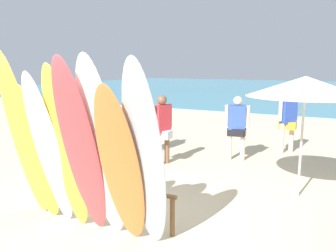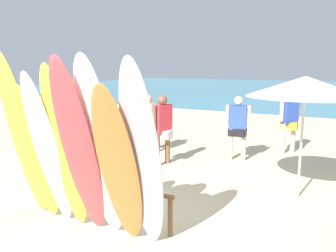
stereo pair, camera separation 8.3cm
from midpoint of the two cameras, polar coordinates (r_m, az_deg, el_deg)
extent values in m
plane|color=beige|center=(18.30, 16.97, 2.41)|extent=(60.00, 60.00, 0.00)
cube|color=teal|center=(36.73, 22.24, 5.82)|extent=(60.00, 40.00, 0.02)
cylinder|color=brown|center=(6.17, -20.23, -9.90)|extent=(0.07, 0.07, 0.57)
cylinder|color=brown|center=(4.80, 0.24, -15.13)|extent=(0.07, 0.07, 0.57)
cylinder|color=brown|center=(5.30, -11.50, -9.52)|extent=(2.50, 0.06, 0.06)
ellipsoid|color=yellow|center=(5.48, -23.77, -1.76)|extent=(0.58, 0.66, 2.58)
ellipsoid|color=yellow|center=(5.30, -21.78, -4.58)|extent=(0.55, 0.59, 2.11)
ellipsoid|color=white|center=(5.04, -20.03, -4.18)|extent=(0.49, 0.70, 2.29)
ellipsoid|color=yellow|center=(4.82, -17.40, -4.03)|extent=(0.50, 0.63, 2.39)
ellipsoid|color=#D13D42|center=(4.55, -15.08, -4.14)|extent=(0.58, 0.84, 2.48)
ellipsoid|color=white|center=(4.44, -11.69, -4.21)|extent=(0.58, 0.69, 2.51)
ellipsoid|color=orange|center=(4.27, -8.63, -7.10)|extent=(0.59, 0.71, 2.16)
ellipsoid|color=#999EA3|center=(4.08, -4.49, -5.60)|extent=(0.55, 0.70, 2.46)
cylinder|color=beige|center=(8.59, 10.15, -3.10)|extent=(0.12, 0.12, 0.78)
cylinder|color=beige|center=(8.57, 12.30, -3.21)|extent=(0.12, 0.12, 0.78)
cube|color=black|center=(8.51, 11.30, -1.01)|extent=(0.42, 0.26, 0.19)
cube|color=#2D4CB2|center=(8.44, 11.39, 1.43)|extent=(0.44, 0.29, 0.61)
sphere|color=beige|center=(8.39, 11.49, 4.22)|extent=(0.22, 0.22, 0.22)
cylinder|color=beige|center=(8.46, 9.66, 1.73)|extent=(0.09, 0.09, 0.54)
cylinder|color=beige|center=(8.43, 13.14, 1.58)|extent=(0.09, 0.09, 0.54)
cylinder|color=brown|center=(8.14, -0.47, -3.57)|extent=(0.12, 0.12, 0.81)
cylinder|color=brown|center=(7.91, -2.16, -3.98)|extent=(0.12, 0.12, 0.81)
cube|color=silver|center=(7.95, -1.31, -1.40)|extent=(0.43, 0.27, 0.19)
cube|color=#DB333D|center=(7.88, -1.32, 1.31)|extent=(0.33, 0.46, 0.63)
sphere|color=brown|center=(7.83, -1.33, 4.42)|extent=(0.23, 0.23, 0.23)
cylinder|color=brown|center=(8.07, 0.02, 1.77)|extent=(0.10, 0.10, 0.56)
cylinder|color=brown|center=(7.69, -2.73, 1.34)|extent=(0.10, 0.10, 0.56)
cylinder|color=brown|center=(8.61, -10.24, -3.09)|extent=(0.12, 0.12, 0.77)
cylinder|color=brown|center=(8.92, -10.40, -2.63)|extent=(0.12, 0.12, 0.77)
cube|color=black|center=(8.69, -10.39, -0.78)|extent=(0.41, 0.26, 0.19)
cube|color=black|center=(8.63, -10.47, 1.59)|extent=(0.42, 0.44, 0.60)
sphere|color=brown|center=(8.58, -10.55, 4.31)|extent=(0.22, 0.22, 0.22)
cylinder|color=brown|center=(8.38, -10.35, 1.57)|extent=(0.09, 0.09, 0.54)
cylinder|color=brown|center=(8.88, -10.59, 2.05)|extent=(0.09, 0.09, 0.54)
cylinder|color=tan|center=(8.99, -3.40, -2.39)|extent=(0.12, 0.12, 0.77)
cylinder|color=tan|center=(9.29, -4.02, -1.99)|extent=(0.12, 0.12, 0.77)
cube|color=silver|center=(9.08, -3.74, -0.19)|extent=(0.41, 0.25, 0.18)
cube|color=orange|center=(9.02, -3.77, 2.07)|extent=(0.43, 0.42, 0.60)
sphere|color=tan|center=(8.97, -3.80, 4.66)|extent=(0.22, 0.22, 0.22)
cylinder|color=tan|center=(8.77, -3.26, 2.07)|extent=(0.09, 0.09, 0.53)
cylinder|color=tan|center=(9.25, -4.25, 2.48)|extent=(0.09, 0.09, 0.53)
cylinder|color=beige|center=(9.53, 18.53, -2.01)|extent=(0.13, 0.13, 0.82)
cylinder|color=beige|center=(9.77, 19.99, -1.82)|extent=(0.13, 0.13, 0.82)
cube|color=orange|center=(9.59, 19.39, 0.11)|extent=(0.44, 0.27, 0.20)
cube|color=#2D4CB2|center=(9.53, 19.53, 2.40)|extent=(0.44, 0.47, 0.64)
sphere|color=beige|center=(9.48, 19.69, 5.03)|extent=(0.23, 0.23, 0.23)
cylinder|color=beige|center=(9.34, 18.34, 2.54)|extent=(0.10, 0.10, 0.57)
cylinder|color=beige|center=(9.72, 20.70, 2.68)|extent=(0.10, 0.10, 0.57)
cylinder|color=silver|center=(6.34, 21.38, -2.34)|extent=(0.04, 0.04, 2.08)
cone|color=silver|center=(6.22, 21.95, 6.28)|extent=(2.00, 2.00, 0.35)
camera|label=1|loc=(0.04, -90.34, -0.06)|focal=35.89mm
camera|label=2|loc=(0.04, 89.66, 0.06)|focal=35.89mm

